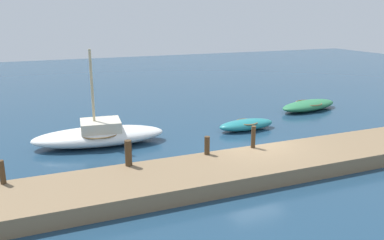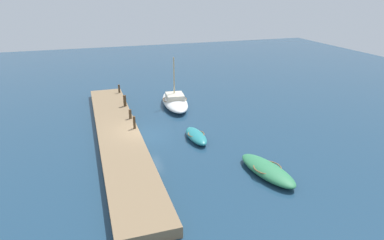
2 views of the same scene
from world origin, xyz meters
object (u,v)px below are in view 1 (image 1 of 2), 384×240
at_px(rowboat_green, 309,105).
at_px(sailboat_white, 99,135).
at_px(mooring_post_east, 253,137).
at_px(dinghy_teal, 246,125).
at_px(mooring_post_mid_east, 207,145).
at_px(mooring_post_west, 2,172).
at_px(mooring_post_mid_west, 128,153).

xyz_separation_m(rowboat_green, sailboat_white, (-13.68, -1.89, 0.17)).
xyz_separation_m(rowboat_green, mooring_post_east, (-8.03, -6.49, 0.74)).
xyz_separation_m(sailboat_white, dinghy_teal, (7.70, -0.50, -0.19)).
bearing_deg(sailboat_white, dinghy_teal, 1.98).
height_order(rowboat_green, mooring_post_mid_east, mooring_post_mid_east).
bearing_deg(mooring_post_west, sailboat_white, 49.68).
distance_m(dinghy_teal, mooring_post_west, 12.34).
bearing_deg(mooring_post_east, rowboat_green, 38.96).
height_order(sailboat_white, mooring_post_mid_east, sailboat_white).
distance_m(rowboat_green, mooring_post_east, 10.36).
bearing_deg(mooring_post_mid_west, sailboat_white, 94.09).
xyz_separation_m(sailboat_white, mooring_post_mid_west, (0.33, -4.61, 0.59)).
distance_m(sailboat_white, mooring_post_east, 7.31).
distance_m(mooring_post_mid_east, mooring_post_east, 2.13).
distance_m(mooring_post_west, mooring_post_mid_west, 4.24).
height_order(sailboat_white, dinghy_teal, sailboat_white).
distance_m(mooring_post_west, mooring_post_mid_east, 7.43).
relative_size(sailboat_white, mooring_post_west, 7.75).
relative_size(rowboat_green, dinghy_teal, 1.44).
relative_size(dinghy_teal, mooring_post_mid_east, 4.33).
height_order(rowboat_green, mooring_post_west, mooring_post_west).
height_order(mooring_post_mid_east, mooring_post_east, mooring_post_east).
relative_size(mooring_post_mid_west, mooring_post_east, 1.04).
bearing_deg(sailboat_white, rowboat_green, 13.58).
xyz_separation_m(dinghy_teal, mooring_post_east, (-2.06, -4.10, 0.77)).
distance_m(rowboat_green, dinghy_teal, 6.43).
bearing_deg(sailboat_white, mooring_post_east, -33.50).
relative_size(mooring_post_mid_east, mooring_post_east, 0.79).
height_order(rowboat_green, mooring_post_east, mooring_post_east).
relative_size(mooring_post_west, mooring_post_east, 0.86).
distance_m(rowboat_green, mooring_post_west, 18.76).
bearing_deg(rowboat_green, mooring_post_mid_west, -164.57).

